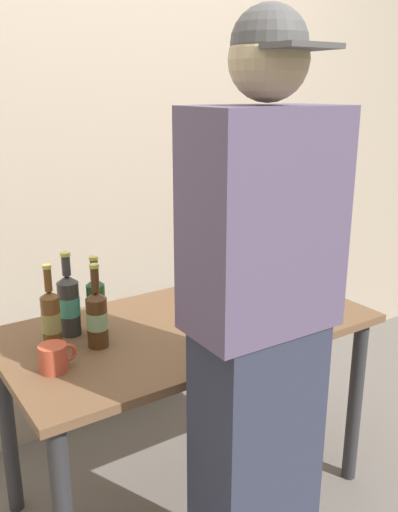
% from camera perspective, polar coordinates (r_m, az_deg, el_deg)
% --- Properties ---
extents(ground_plane, '(8.00, 8.00, 0.00)m').
position_cam_1_polar(ground_plane, '(2.45, -1.04, -23.17)').
color(ground_plane, slate).
rests_on(ground_plane, ground).
extents(desk, '(1.35, 0.71, 0.75)m').
position_cam_1_polar(desk, '(2.09, -1.14, -9.65)').
color(desk, brown).
rests_on(desk, ground).
extents(laptop, '(0.45, 0.44, 0.19)m').
position_cam_1_polar(laptop, '(2.39, 6.10, -2.42)').
color(laptop, '#383D4C').
rests_on(laptop, desk).
extents(beer_bottle_dark, '(0.07, 0.07, 0.28)m').
position_cam_1_polar(beer_bottle_dark, '(1.96, -10.61, -4.94)').
color(beer_bottle_dark, '#1E5123').
rests_on(beer_bottle_dark, desk).
extents(beer_bottle_brown, '(0.06, 0.06, 0.30)m').
position_cam_1_polar(beer_bottle_brown, '(1.85, -15.07, -6.38)').
color(beer_bottle_brown, brown).
rests_on(beer_bottle_brown, desk).
extents(beer_bottle_green, '(0.07, 0.07, 0.29)m').
position_cam_1_polar(beer_bottle_green, '(1.86, -10.53, -6.24)').
color(beer_bottle_green, '#472B14').
rests_on(beer_bottle_green, desk).
extents(beer_bottle_amber, '(0.08, 0.08, 0.30)m').
position_cam_1_polar(beer_bottle_amber, '(1.97, -13.34, -4.81)').
color(beer_bottle_amber, '#333333').
rests_on(beer_bottle_amber, desk).
extents(person_figure, '(0.39, 0.28, 1.77)m').
position_cam_1_polar(person_figure, '(1.52, 6.19, -9.92)').
color(person_figure, '#2D3347').
rests_on(person_figure, ground).
extents(coffee_mug, '(0.12, 0.09, 0.08)m').
position_cam_1_polar(coffee_mug, '(1.76, -14.79, -10.15)').
color(coffee_mug, '#BF4C33').
rests_on(coffee_mug, desk).
extents(back_wall, '(6.00, 0.10, 2.60)m').
position_cam_1_polar(back_wall, '(2.54, -10.32, 10.41)').
color(back_wall, tan).
rests_on(back_wall, ground).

